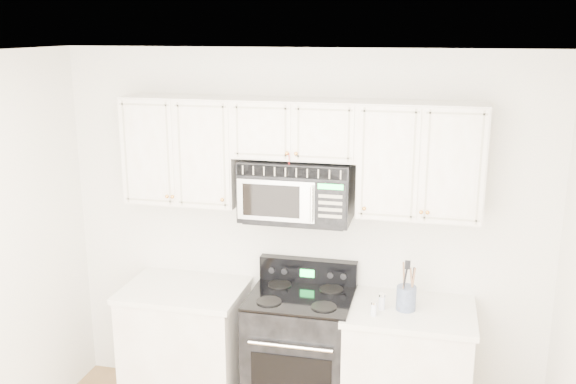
% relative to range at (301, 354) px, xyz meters
% --- Properties ---
extents(room, '(3.51, 3.51, 2.61)m').
position_rel_range_xyz_m(room, '(-0.06, -1.45, 0.82)').
color(room, '#A17754').
rests_on(room, ground).
extents(base_cabinet_left, '(0.86, 0.65, 0.92)m').
position_rel_range_xyz_m(base_cabinet_left, '(-0.86, -0.01, -0.06)').
color(base_cabinet_left, white).
rests_on(base_cabinet_left, ground).
extents(base_cabinet_right, '(0.86, 0.65, 0.92)m').
position_rel_range_xyz_m(base_cabinet_right, '(0.74, -0.01, -0.06)').
color(base_cabinet_right, white).
rests_on(base_cabinet_right, ground).
extents(range, '(0.71, 0.65, 1.11)m').
position_rel_range_xyz_m(range, '(0.00, 0.00, 0.00)').
color(range, black).
rests_on(range, ground).
extents(upper_cabinets, '(2.44, 0.37, 0.75)m').
position_rel_range_xyz_m(upper_cabinets, '(-0.06, 0.14, 1.45)').
color(upper_cabinets, white).
rests_on(upper_cabinets, ground).
extents(microwave, '(0.75, 0.43, 0.41)m').
position_rel_range_xyz_m(microwave, '(-0.06, 0.11, 1.17)').
color(microwave, black).
rests_on(microwave, ground).
extents(utensil_crock, '(0.13, 0.13, 0.34)m').
position_rel_range_xyz_m(utensil_crock, '(0.72, -0.04, 0.53)').
color(utensil_crock, slate).
rests_on(utensil_crock, base_cabinet_right).
extents(shaker_salt, '(0.04, 0.04, 0.10)m').
position_rel_range_xyz_m(shaker_salt, '(0.52, -0.18, 0.48)').
color(shaker_salt, silver).
rests_on(shaker_salt, base_cabinet_right).
extents(shaker_pepper, '(0.05, 0.05, 0.11)m').
position_rel_range_xyz_m(shaker_pepper, '(0.56, -0.07, 0.49)').
color(shaker_pepper, silver).
rests_on(shaker_pepper, base_cabinet_right).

